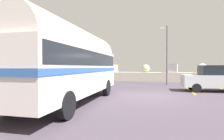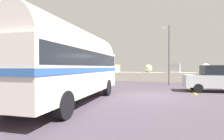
% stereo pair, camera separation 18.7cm
% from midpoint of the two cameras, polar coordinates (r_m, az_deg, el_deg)
% --- Properties ---
extents(ground, '(32.00, 26.00, 0.02)m').
position_cam_midpoint_polar(ground, '(11.01, 13.20, -8.21)').
color(ground, '#443A46').
extents(breakwater, '(31.36, 2.32, 2.42)m').
position_cam_midpoint_polar(breakwater, '(22.71, 14.60, -1.74)').
color(breakwater, '#B4AE9C').
rests_on(breakwater, ground).
extents(vintage_coach, '(2.73, 8.67, 3.70)m').
position_cam_midpoint_polar(vintage_coach, '(8.93, -12.36, 2.80)').
color(vintage_coach, black).
rests_on(vintage_coach, ground).
extents(parked_car_nearest, '(4.20, 1.94, 1.86)m').
position_cam_midpoint_polar(parked_car_nearest, '(14.54, 30.53, -2.28)').
color(parked_car_nearest, black).
rests_on(parked_car_nearest, ground).
extents(lamp_post, '(0.76, 0.99, 5.76)m').
position_cam_midpoint_polar(lamp_post, '(18.21, 17.77, 5.70)').
color(lamp_post, '#5B5B60').
rests_on(lamp_post, ground).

